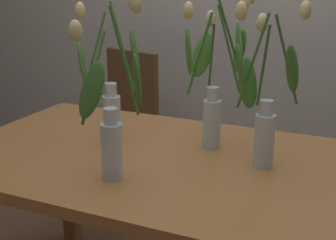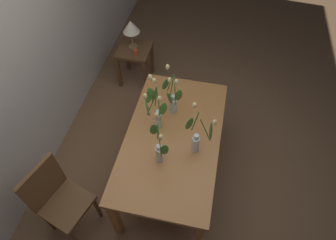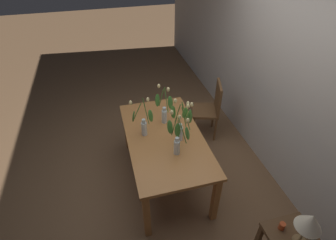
{
  "view_description": "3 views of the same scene",
  "coord_description": "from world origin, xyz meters",
  "px_view_note": "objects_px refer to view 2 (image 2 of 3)",
  "views": [
    {
      "loc": [
        0.6,
        -1.37,
        1.35
      ],
      "look_at": [
        -0.01,
        -0.01,
        0.88
      ],
      "focal_mm": 48.95,
      "sensor_mm": 36.0,
      "label": 1
    },
    {
      "loc": [
        -1.57,
        -0.29,
        3.02
      ],
      "look_at": [
        0.09,
        0.07,
        0.88
      ],
      "focal_mm": 31.04,
      "sensor_mm": 36.0,
      "label": 2
    },
    {
      "loc": [
        2.32,
        -0.58,
        2.82
      ],
      "look_at": [
        -0.09,
        0.07,
        0.91
      ],
      "focal_mm": 28.0,
      "sensor_mm": 36.0,
      "label": 3
    }
  ],
  "objects_px": {
    "tulip_vase_1": "(173,98)",
    "tulip_vase_3": "(159,149)",
    "tulip_vase_0": "(156,110)",
    "pillar_candle": "(135,52)",
    "dining_table": "(173,142)",
    "dining_chair": "(57,197)",
    "tulip_vase_2": "(197,138)",
    "side_table": "(135,56)",
    "table_lamp": "(131,27)"
  },
  "relations": [
    {
      "from": "dining_table",
      "to": "side_table",
      "type": "relative_size",
      "value": 2.91
    },
    {
      "from": "tulip_vase_0",
      "to": "side_table",
      "type": "height_order",
      "value": "tulip_vase_0"
    },
    {
      "from": "tulip_vase_0",
      "to": "dining_chair",
      "type": "relative_size",
      "value": 0.62
    },
    {
      "from": "tulip_vase_1",
      "to": "tulip_vase_2",
      "type": "height_order",
      "value": "tulip_vase_2"
    },
    {
      "from": "tulip_vase_2",
      "to": "side_table",
      "type": "distance_m",
      "value": 1.92
    },
    {
      "from": "tulip_vase_1",
      "to": "tulip_vase_3",
      "type": "bearing_deg",
      "value": -179.79
    },
    {
      "from": "pillar_candle",
      "to": "tulip_vase_3",
      "type": "bearing_deg",
      "value": -156.17
    },
    {
      "from": "dining_chair",
      "to": "side_table",
      "type": "xyz_separation_m",
      "value": [
        2.16,
        -0.08,
        -0.09
      ]
    },
    {
      "from": "tulip_vase_3",
      "to": "pillar_candle",
      "type": "distance_m",
      "value": 1.78
    },
    {
      "from": "tulip_vase_3",
      "to": "side_table",
      "type": "xyz_separation_m",
      "value": [
        1.71,
        0.76,
        -0.49
      ]
    },
    {
      "from": "dining_table",
      "to": "table_lamp",
      "type": "height_order",
      "value": "table_lamp"
    },
    {
      "from": "dining_table",
      "to": "side_table",
      "type": "bearing_deg",
      "value": 30.04
    },
    {
      "from": "tulip_vase_0",
      "to": "side_table",
      "type": "relative_size",
      "value": 1.05
    },
    {
      "from": "tulip_vase_0",
      "to": "tulip_vase_2",
      "type": "distance_m",
      "value": 0.46
    },
    {
      "from": "dining_chair",
      "to": "pillar_candle",
      "type": "bearing_deg",
      "value": -4.04
    },
    {
      "from": "tulip_vase_2",
      "to": "dining_chair",
      "type": "height_order",
      "value": "tulip_vase_2"
    },
    {
      "from": "tulip_vase_3",
      "to": "dining_chair",
      "type": "distance_m",
      "value": 1.04
    },
    {
      "from": "side_table",
      "to": "pillar_candle",
      "type": "height_order",
      "value": "pillar_candle"
    },
    {
      "from": "tulip_vase_2",
      "to": "tulip_vase_3",
      "type": "bearing_deg",
      "value": 121.55
    },
    {
      "from": "tulip_vase_1",
      "to": "tulip_vase_2",
      "type": "xyz_separation_m",
      "value": [
        -0.39,
        -0.3,
        -0.02
      ]
    },
    {
      "from": "tulip_vase_2",
      "to": "pillar_candle",
      "type": "relative_size",
      "value": 7.55
    },
    {
      "from": "dining_table",
      "to": "tulip_vase_2",
      "type": "relative_size",
      "value": 2.82
    },
    {
      "from": "dining_chair",
      "to": "table_lamp",
      "type": "xyz_separation_m",
      "value": [
        2.2,
        -0.06,
        0.33
      ]
    },
    {
      "from": "tulip_vase_0",
      "to": "pillar_candle",
      "type": "height_order",
      "value": "tulip_vase_0"
    },
    {
      "from": "tulip_vase_1",
      "to": "table_lamp",
      "type": "height_order",
      "value": "tulip_vase_1"
    },
    {
      "from": "dining_chair",
      "to": "pillar_candle",
      "type": "distance_m",
      "value": 2.06
    },
    {
      "from": "tulip_vase_1",
      "to": "tulip_vase_3",
      "type": "height_order",
      "value": "tulip_vase_3"
    },
    {
      "from": "tulip_vase_1",
      "to": "tulip_vase_3",
      "type": "xyz_separation_m",
      "value": [
        -0.58,
        -0.0,
        -0.02
      ]
    },
    {
      "from": "pillar_candle",
      "to": "side_table",
      "type": "bearing_deg",
      "value": 27.63
    },
    {
      "from": "tulip_vase_2",
      "to": "side_table",
      "type": "xyz_separation_m",
      "value": [
        1.53,
        1.06,
        -0.49
      ]
    },
    {
      "from": "dining_table",
      "to": "tulip_vase_0",
      "type": "height_order",
      "value": "tulip_vase_0"
    },
    {
      "from": "dining_chair",
      "to": "tulip_vase_2",
      "type": "bearing_deg",
      "value": -60.94
    },
    {
      "from": "dining_table",
      "to": "tulip_vase_0",
      "type": "bearing_deg",
      "value": 62.22
    },
    {
      "from": "tulip_vase_3",
      "to": "table_lamp",
      "type": "height_order",
      "value": "tulip_vase_3"
    },
    {
      "from": "tulip_vase_0",
      "to": "tulip_vase_3",
      "type": "bearing_deg",
      "value": -162.34
    },
    {
      "from": "tulip_vase_2",
      "to": "table_lamp",
      "type": "bearing_deg",
      "value": 34.79
    },
    {
      "from": "table_lamp",
      "to": "tulip_vase_0",
      "type": "bearing_deg",
      "value": -154.14
    },
    {
      "from": "tulip_vase_3",
      "to": "side_table",
      "type": "height_order",
      "value": "tulip_vase_3"
    },
    {
      "from": "tulip_vase_1",
      "to": "pillar_candle",
      "type": "bearing_deg",
      "value": 34.57
    },
    {
      "from": "tulip_vase_1",
      "to": "table_lamp",
      "type": "bearing_deg",
      "value": 33.77
    },
    {
      "from": "tulip_vase_1",
      "to": "table_lamp",
      "type": "xyz_separation_m",
      "value": [
        1.17,
        0.78,
        -0.09
      ]
    },
    {
      "from": "tulip_vase_0",
      "to": "tulip_vase_2",
      "type": "height_order",
      "value": "tulip_vase_0"
    },
    {
      "from": "tulip_vase_1",
      "to": "pillar_candle",
      "type": "xyz_separation_m",
      "value": [
        1.02,
        0.7,
        -0.36
      ]
    },
    {
      "from": "tulip_vase_1",
      "to": "dining_chair",
      "type": "height_order",
      "value": "tulip_vase_1"
    },
    {
      "from": "side_table",
      "to": "pillar_candle",
      "type": "xyz_separation_m",
      "value": [
        -0.11,
        -0.06,
        0.16
      ]
    },
    {
      "from": "table_lamp",
      "to": "tulip_vase_3",
      "type": "bearing_deg",
      "value": -155.8
    },
    {
      "from": "tulip_vase_1",
      "to": "dining_chair",
      "type": "bearing_deg",
      "value": 140.56
    },
    {
      "from": "tulip_vase_0",
      "to": "tulip_vase_1",
      "type": "distance_m",
      "value": 0.24
    },
    {
      "from": "tulip_vase_0",
      "to": "pillar_candle",
      "type": "xyz_separation_m",
      "value": [
        1.22,
        0.59,
        -0.39
      ]
    },
    {
      "from": "tulip_vase_0",
      "to": "side_table",
      "type": "bearing_deg",
      "value": 25.78
    }
  ]
}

